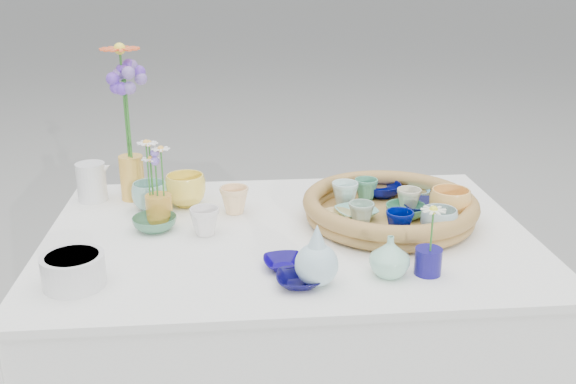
{
  "coord_description": "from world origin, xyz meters",
  "views": [
    {
      "loc": [
        -0.14,
        -1.54,
        1.44
      ],
      "look_at": [
        0.0,
        0.02,
        0.87
      ],
      "focal_mm": 40.0,
      "sensor_mm": 36.0,
      "label": 1
    }
  ],
  "objects": [
    {
      "name": "wicker_tray",
      "position": [
        0.28,
        0.05,
        0.8
      ],
      "size": [
        0.47,
        0.47,
        0.08
      ],
      "primitive_type": null,
      "color": "olive",
      "rests_on": "display_table"
    },
    {
      "name": "tray_ceramic_0",
      "position": [
        0.29,
        0.21,
        0.8
      ],
      "size": [
        0.15,
        0.15,
        0.04
      ],
      "primitive_type": "imported",
      "rotation": [
        0.0,
        0.0,
        0.37
      ],
      "color": "#020751",
      "rests_on": "wicker_tray"
    },
    {
      "name": "tray_ceramic_1",
      "position": [
        0.38,
        0.07,
        0.8
      ],
      "size": [
        0.11,
        0.11,
        0.03
      ],
      "primitive_type": "imported",
      "rotation": [
        0.0,
        0.0,
        -0.02
      ],
      "color": "#030533",
      "rests_on": "wicker_tray"
    },
    {
      "name": "tray_ceramic_2",
      "position": [
        0.43,
        0.0,
        0.83
      ],
      "size": [
        0.13,
        0.13,
        0.09
      ],
      "primitive_type": "imported",
      "rotation": [
        0.0,
        0.0,
        -0.24
      ],
      "color": "#FCB959",
      "rests_on": "wicker_tray"
    },
    {
      "name": "tray_ceramic_3",
      "position": [
        0.32,
        0.03,
        0.8
      ],
      "size": [
        0.12,
        0.12,
        0.03
      ],
      "primitive_type": "imported",
      "rotation": [
        0.0,
        0.0,
        0.16
      ],
      "color": "#3F8F67",
      "rests_on": "wicker_tray"
    },
    {
      "name": "tray_ceramic_4",
      "position": [
        0.19,
        -0.01,
        0.81
      ],
      "size": [
        0.08,
        0.08,
        0.06
      ],
      "primitive_type": "imported",
      "rotation": [
        0.0,
        0.0,
        0.18
      ],
      "color": "#98B8A2",
      "rests_on": "wicker_tray"
    },
    {
      "name": "tray_ceramic_5",
      "position": [
        0.19,
        0.04,
        0.8
      ],
      "size": [
        0.14,
        0.14,
        0.03
      ],
      "primitive_type": "imported",
      "rotation": [
        0.0,
        0.0,
        0.36
      ],
      "color": "#83CCB8",
      "rests_on": "wicker_tray"
    },
    {
      "name": "tray_ceramic_6",
      "position": [
        0.17,
        0.13,
        0.82
      ],
      "size": [
        0.1,
        0.1,
        0.07
      ],
      "primitive_type": "imported",
      "rotation": [
        0.0,
        0.0,
        0.41
      ],
      "color": "silver",
      "rests_on": "wicker_tray"
    },
    {
      "name": "tray_ceramic_7",
      "position": [
        0.34,
        0.08,
        0.81
      ],
      "size": [
        0.07,
        0.07,
        0.06
      ],
      "primitive_type": "imported",
      "rotation": [
        0.0,
        0.0,
        -0.03
      ],
      "color": "beige",
      "rests_on": "wicker_tray"
    },
    {
      "name": "tray_ceramic_8",
      "position": [
        0.39,
        0.18,
        0.8
      ],
      "size": [
        0.09,
        0.09,
        0.03
      ],
      "primitive_type": "imported",
      "rotation": [
        0.0,
        0.0,
        0.08
      ],
      "color": "#91D9F6",
      "rests_on": "wicker_tray"
    },
    {
      "name": "tray_ceramic_9",
      "position": [
        0.27,
        -0.09,
        0.82
      ],
      "size": [
        0.07,
        0.07,
        0.07
      ],
      "primitive_type": "imported",
      "rotation": [
        0.0,
        0.0,
        0.03
      ],
      "color": "#000A63",
      "rests_on": "wicker_tray"
    },
    {
      "name": "tray_ceramic_10",
      "position": [
        0.13,
        0.02,
        0.8
      ],
      "size": [
        0.09,
        0.09,
        0.03
      ],
      "primitive_type": "imported",
      "rotation": [
        0.0,
        0.0,
        0.16
      ],
      "color": "#D9B97A",
      "rests_on": "wicker_tray"
    },
    {
      "name": "tray_ceramic_11",
      "position": [
        0.37,
        -0.1,
        0.82
      ],
      "size": [
        0.11,
        0.11,
        0.07
      ],
      "primitive_type": "imported",
      "rotation": [
        0.0,
        0.0,
        0.16
      ],
      "color": "#9AB9B7",
      "rests_on": "wicker_tray"
    },
    {
      "name": "tray_ceramic_12",
      "position": [
        0.24,
        0.18,
        0.81
      ],
      "size": [
        0.08,
        0.08,
        0.06
      ],
      "primitive_type": "imported",
      "rotation": [
        0.0,
        0.0,
        0.3
      ],
      "color": "#468C6A",
      "rests_on": "wicker_tray"
    },
    {
      "name": "loose_ceramic_0",
      "position": [
        -0.28,
        0.22,
        0.81
      ],
      "size": [
        0.14,
        0.14,
        0.09
      ],
      "primitive_type": "imported",
      "rotation": [
        0.0,
        0.0,
        0.18
      ],
      "color": "#FFDF4D",
      "rests_on": "display_table"
    },
    {
      "name": "loose_ceramic_1",
      "position": [
        -0.14,
        0.15,
        0.8
      ],
      "size": [
        0.1,
        0.1,
        0.08
      ],
      "primitive_type": "imported",
      "rotation": [
        0.0,
        0.0,
        -0.35
      ],
      "color": "#FFD092",
      "rests_on": "display_table"
    },
    {
      "name": "loose_ceramic_2",
      "position": [
        -0.35,
        0.05,
        0.78
      ],
      "size": [
        0.14,
        0.14,
        0.04
      ],
      "primitive_type": "imported",
      "rotation": [
        0.0,
        0.0,
        0.18
      ],
      "color": "#3D7152",
      "rests_on": "display_table"
    },
    {
      "name": "loose_ceramic_3",
      "position": [
        -0.22,
        0.01,
        0.8
      ],
      "size": [
        0.1,
        0.1,
        0.07
      ],
      "primitive_type": "imported",
      "rotation": [
        0.0,
        0.0,
        0.32
      ],
      "color": "silver",
      "rests_on": "display_table"
    },
    {
      "name": "loose_ceramic_4",
      "position": [
        -0.03,
        -0.2,
        0.78
      ],
      "size": [
        0.1,
        0.1,
        0.02
      ],
      "primitive_type": "imported",
      "rotation": [
        0.0,
        0.0,
        0.09
      ],
      "color": "#0B0162",
      "rests_on": "display_table"
    },
    {
      "name": "loose_ceramic_5",
      "position": [
        -0.38,
        0.2,
        0.81
      ],
      "size": [
        0.11,
        0.11,
        0.08
      ],
      "primitive_type": "imported",
      "rotation": [
        0.0,
        0.0,
        -0.09
      ],
      "color": "#83B8AA",
      "rests_on": "display_table"
    },
    {
      "name": "loose_ceramic_6",
      "position": [
        -0.0,
        -0.29,
        0.78
      ],
      "size": [
        0.1,
        0.1,
        0.02
      ],
      "primitive_type": "imported",
      "rotation": [
        0.0,
        0.0,
        -0.04
      ],
      "color": "#08053A",
      "rests_on": "display_table"
    },
    {
      "name": "fluted_bowl",
      "position": [
        -0.49,
        -0.25,
        0.8
      ],
      "size": [
        0.16,
        0.16,
        0.07
      ],
      "primitive_type": null,
      "rotation": [
        0.0,
        0.0,
        -0.17
      ],
      "color": "silver",
      "rests_on": "display_table"
    },
    {
      "name": "bud_vase_paleblue",
      "position": [
        0.03,
        -0.29,
        0.84
      ],
      "size": [
        0.11,
        0.11,
        0.15
      ],
      "primitive_type": null,
      "rotation": [
        0.0,
        0.0,
        -0.12
      ],
      "color": "#A8CCD5",
      "rests_on": "display_table"
    },
    {
      "name": "bud_vase_seafoam",
      "position": [
        0.2,
        -0.26,
        0.81
      ],
      "size": [
        0.12,
        0.12,
        0.1
      ],
      "primitive_type": "imported",
      "rotation": [
        0.0,
        0.0,
        -0.41
      ],
      "color": "#93D2B3",
      "rests_on": "display_table"
    },
    {
      "name": "bud_vase_cobalt",
      "position": [
        0.29,
        -0.26,
        0.8
      ],
      "size": [
        0.06,
        0.06,
        0.06
      ],
      "primitive_type": "cylinder",
      "rotation": [
        0.0,
        0.0,
        -0.03
      ],
      "color": "navy",
      "rests_on": "display_table"
    },
    {
      "name": "single_daisy",
      "position": [
        0.29,
        -0.27,
        0.88
      ],
      "size": [
        0.08,
        0.08,
        0.12
      ],
      "primitive_type": null,
      "rotation": [
        0.0,
        0.0,
        0.39
      ],
      "color": "white",
      "rests_on": "bud_vase_cobalt"
    },
    {
      "name": "tall_vase_yellow",
      "position": [
        -0.44,
        0.29,
        0.83
      ],
      "size": [
        0.07,
        0.07,
        0.13
      ],
      "primitive_type": "cylinder",
      "rotation": [
        0.0,
        0.0,
        0.01
      ],
      "color": "gold",
      "rests_on": "display_table"
    },
    {
      "name": "gerbera",
      "position": [
        -0.44,
        0.29,
        1.05
      ],
      "size": [
        0.16,
        0.16,
        0.33
      ],
      "primitive_type": null,
      "rotation": [
        0.0,
        0.0,
        -0.29
      ],
      "color": "#FF5F2D",
      "rests_on": "tall_vase_yellow"
    },
    {
      "name": "hydrangea",
      "position": [
        -0.43,
        0.28,
        1.01
      ],
      "size": [
        0.11,
        0.11,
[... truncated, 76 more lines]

